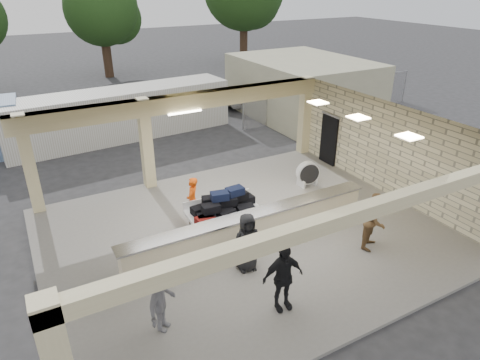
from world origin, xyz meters
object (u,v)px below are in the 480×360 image
passenger_b (283,277)px  container_white (121,114)px  car_white_a (250,89)px  car_white_b (310,89)px  passenger_d (247,242)px  car_dark (192,94)px  baggage_handler (193,200)px  luggage_cart (225,209)px  passenger_a (375,221)px  drum_fan (308,173)px  passenger_c (162,301)px  baggage_counter (252,227)px

passenger_b → container_white: size_ratio=0.16×
car_white_a → car_white_b: car_white_a is taller
passenger_d → car_dark: bearing=80.5°
baggage_handler → passenger_b: bearing=44.5°
luggage_cart → passenger_d: passenger_d is taller
passenger_a → car_white_a: passenger_a is taller
drum_fan → passenger_d: bearing=-131.2°
luggage_cart → passenger_a: (3.44, -2.97, 0.14)m
passenger_d → car_white_b: size_ratio=0.42×
passenger_c → car_dark: bearing=21.0°
baggage_counter → passenger_c: 4.18m
luggage_cart → container_white: (-0.43, 10.55, 0.38)m
passenger_a → container_white: 14.07m
car_white_b → car_dark: car_dark is taller
passenger_d → luggage_cart: bearing=88.1°
baggage_handler → passenger_d: size_ratio=0.94×
baggage_counter → car_white_b: bearing=47.2°
car_white_b → container_white: bearing=116.1°
car_white_b → luggage_cart: bearing=153.3°
luggage_cart → passenger_d: 2.15m
passenger_d → car_white_a: 17.97m
car_white_a → passenger_b: bearing=130.2°
passenger_a → passenger_b: passenger_b is taller
baggage_handler → passenger_c: size_ratio=0.99×
passenger_a → passenger_b: size_ratio=0.98×
car_white_a → baggage_handler: bearing=121.1°
passenger_c → container_white: bearing=34.7°
drum_fan → passenger_d: (-4.63, -3.42, 0.33)m
baggage_handler → passenger_d: (0.31, -3.02, 0.05)m
passenger_c → car_white_a: 20.35m
passenger_d → car_white_b: bearing=56.3°
car_white_b → car_dark: 7.89m
passenger_a → passenger_d: (-3.83, 0.86, -0.02)m
baggage_counter → passenger_b: bearing=-106.0°
luggage_cart → passenger_a: size_ratio=1.38×
car_white_b → container_white: size_ratio=0.37×
luggage_cart → baggage_handler: size_ratio=1.51×
baggage_counter → passenger_c: bearing=-149.1°
passenger_d → container_white: bearing=98.8°
luggage_cart → passenger_c: bearing=-131.7°
drum_fan → container_white: 10.38m
car_white_b → baggage_handler: bearing=149.5°
passenger_b → car_white_b: (12.94, 15.95, -0.35)m
passenger_a → passenger_c: (-6.60, -0.18, -0.07)m
passenger_a → container_white: bearing=76.1°
passenger_c → container_white: size_ratio=0.14×
drum_fan → passenger_a: size_ratio=0.56×
passenger_d → car_dark: 17.24m
baggage_handler → passenger_b: passenger_b is taller
passenger_c → car_white_a: bearing=10.4°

